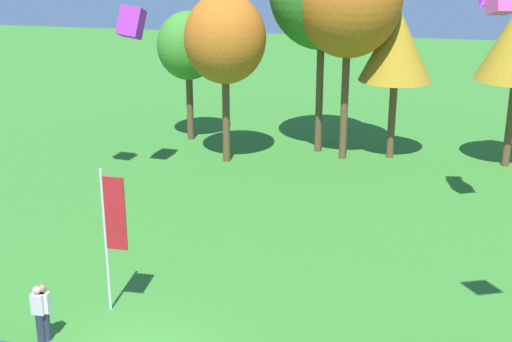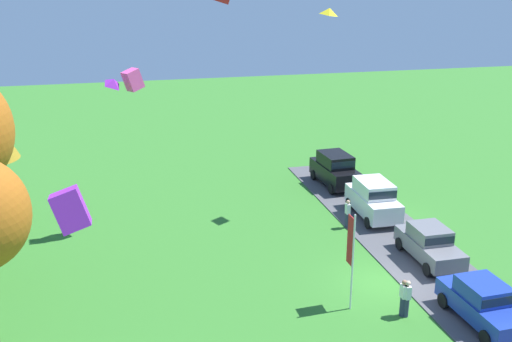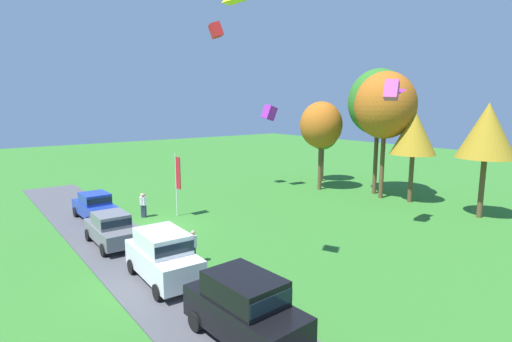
{
  "view_description": "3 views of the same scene",
  "coord_description": "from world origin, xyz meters",
  "px_view_note": "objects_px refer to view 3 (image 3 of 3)",
  "views": [
    {
      "loc": [
        6.46,
        -15.04,
        10.96
      ],
      "look_at": [
        2.0,
        5.62,
        3.63
      ],
      "focal_mm": 50.0,
      "sensor_mm": 36.0,
      "label": 1
    },
    {
      "loc": [
        -23.29,
        12.1,
        14.06
      ],
      "look_at": [
        1.48,
        5.99,
        5.61
      ],
      "focal_mm": 42.0,
      "sensor_mm": 36.0,
      "label": 2
    },
    {
      "loc": [
        23.3,
        -9.61,
        7.81
      ],
      "look_at": [
        2.6,
        6.18,
        3.45
      ],
      "focal_mm": 28.0,
      "sensor_mm": 36.0,
      "label": 3
    }
  ],
  "objects_px": {
    "car_suv_near_entrance": "(245,306)",
    "tree_far_right": "(321,125)",
    "person_watching_sky": "(144,205)",
    "tree_center_back": "(378,102)",
    "flag_banner": "(178,177)",
    "tree_left_of_center": "(323,132)",
    "tree_lone_near": "(385,106)",
    "kite_diamond_topmost": "(395,91)",
    "person_beside_suv": "(142,205)",
    "car_sedan_far_end": "(111,228)",
    "person_on_lawn": "(193,247)",
    "tree_right_of_center": "(414,133)",
    "car_sedan_mid_row": "(95,205)",
    "kite_box_near_flag": "(392,90)",
    "tree_far_left": "(487,131)",
    "kite_box_trailing_tail": "(269,113)",
    "car_suv_by_flagpole": "(163,254)",
    "kite_box_over_trees": "(216,30)"
  },
  "relations": [
    {
      "from": "car_sedan_mid_row",
      "to": "car_sedan_far_end",
      "type": "xyz_separation_m",
      "value": [
        5.73,
        -0.74,
        0.0
      ]
    },
    {
      "from": "car_suv_near_entrance",
      "to": "kite_diamond_topmost",
      "type": "height_order",
      "value": "kite_diamond_topmost"
    },
    {
      "from": "car_sedan_far_end",
      "to": "kite_box_trailing_tail",
      "type": "xyz_separation_m",
      "value": [
        -6.62,
        16.68,
        6.02
      ]
    },
    {
      "from": "tree_left_of_center",
      "to": "tree_right_of_center",
      "type": "distance_m",
      "value": 10.68
    },
    {
      "from": "car_sedan_mid_row",
      "to": "person_beside_suv",
      "type": "height_order",
      "value": "car_sedan_mid_row"
    },
    {
      "from": "tree_lone_near",
      "to": "tree_right_of_center",
      "type": "height_order",
      "value": "tree_lone_near"
    },
    {
      "from": "person_beside_suv",
      "to": "tree_far_left",
      "type": "height_order",
      "value": "tree_far_left"
    },
    {
      "from": "tree_center_back",
      "to": "tree_right_of_center",
      "type": "xyz_separation_m",
      "value": [
        3.63,
        -0.26,
        -2.39
      ]
    },
    {
      "from": "kite_box_trailing_tail",
      "to": "car_sedan_far_end",
      "type": "bearing_deg",
      "value": -68.36
    },
    {
      "from": "person_beside_suv",
      "to": "tree_center_back",
      "type": "bearing_deg",
      "value": 74.89
    },
    {
      "from": "car_sedan_far_end",
      "to": "person_on_lawn",
      "type": "xyz_separation_m",
      "value": [
        4.99,
        2.42,
        -0.16
      ]
    },
    {
      "from": "kite_box_near_flag",
      "to": "person_watching_sky",
      "type": "bearing_deg",
      "value": -139.97
    },
    {
      "from": "car_suv_near_entrance",
      "to": "tree_far_right",
      "type": "xyz_separation_m",
      "value": [
        -15.37,
        19.62,
        4.64
      ]
    },
    {
      "from": "car_suv_by_flagpole",
      "to": "tree_lone_near",
      "type": "distance_m",
      "value": 22.72
    },
    {
      "from": "kite_box_near_flag",
      "to": "car_sedan_far_end",
      "type": "bearing_deg",
      "value": -119.39
    },
    {
      "from": "tree_lone_near",
      "to": "kite_box_near_flag",
      "type": "height_order",
      "value": "tree_lone_near"
    },
    {
      "from": "kite_box_trailing_tail",
      "to": "tree_far_right",
      "type": "bearing_deg",
      "value": 47.82
    },
    {
      "from": "tree_far_left",
      "to": "kite_box_trailing_tail",
      "type": "xyz_separation_m",
      "value": [
        -16.42,
        -5.6,
        1.04
      ]
    },
    {
      "from": "flag_banner",
      "to": "person_watching_sky",
      "type": "bearing_deg",
      "value": -123.41
    },
    {
      "from": "car_sedan_far_end",
      "to": "car_suv_near_entrance",
      "type": "relative_size",
      "value": 0.94
    },
    {
      "from": "flag_banner",
      "to": "kite_box_trailing_tail",
      "type": "height_order",
      "value": "kite_box_trailing_tail"
    },
    {
      "from": "tree_center_back",
      "to": "tree_lone_near",
      "type": "height_order",
      "value": "tree_center_back"
    },
    {
      "from": "tree_left_of_center",
      "to": "tree_right_of_center",
      "type": "relative_size",
      "value": 0.92
    },
    {
      "from": "kite_box_trailing_tail",
      "to": "tree_far_left",
      "type": "bearing_deg",
      "value": 18.83
    },
    {
      "from": "car_suv_by_flagpole",
      "to": "tree_lone_near",
      "type": "xyz_separation_m",
      "value": [
        -3.98,
        21.44,
        6.4
      ]
    },
    {
      "from": "flag_banner",
      "to": "kite_box_trailing_tail",
      "type": "xyz_separation_m",
      "value": [
        -3.52,
        11.05,
        4.23
      ]
    },
    {
      "from": "tree_center_back",
      "to": "flag_banner",
      "type": "distance_m",
      "value": 18.25
    },
    {
      "from": "car_suv_by_flagpole",
      "to": "person_on_lawn",
      "type": "relative_size",
      "value": 2.72
    },
    {
      "from": "car_sedan_mid_row",
      "to": "kite_diamond_topmost",
      "type": "xyz_separation_m",
      "value": [
        13.19,
        14.22,
        7.54
      ]
    },
    {
      "from": "tree_far_right",
      "to": "car_sedan_far_end",
      "type": "bearing_deg",
      "value": -80.27
    },
    {
      "from": "car_sedan_mid_row",
      "to": "flag_banner",
      "type": "distance_m",
      "value": 5.84
    },
    {
      "from": "tree_far_right",
      "to": "tree_center_back",
      "type": "height_order",
      "value": "tree_center_back"
    },
    {
      "from": "kite_diamond_topmost",
      "to": "person_beside_suv",
      "type": "bearing_deg",
      "value": -136.35
    },
    {
      "from": "car_suv_by_flagpole",
      "to": "tree_right_of_center",
      "type": "relative_size",
      "value": 0.63
    },
    {
      "from": "car_suv_near_entrance",
      "to": "kite_box_over_trees",
      "type": "xyz_separation_m",
      "value": [
        -20.12,
        11.56,
        12.69
      ]
    },
    {
      "from": "kite_box_trailing_tail",
      "to": "person_on_lawn",
      "type": "bearing_deg",
      "value": -50.87
    },
    {
      "from": "person_watching_sky",
      "to": "tree_left_of_center",
      "type": "relative_size",
      "value": 0.25
    },
    {
      "from": "person_beside_suv",
      "to": "kite_box_over_trees",
      "type": "bearing_deg",
      "value": 113.52
    },
    {
      "from": "kite_box_over_trees",
      "to": "car_sedan_mid_row",
      "type": "bearing_deg",
      "value": -77.74
    },
    {
      "from": "kite_diamond_topmost",
      "to": "kite_box_near_flag",
      "type": "bearing_deg",
      "value": -67.53
    },
    {
      "from": "flag_banner",
      "to": "kite_diamond_topmost",
      "type": "bearing_deg",
      "value": 41.45
    },
    {
      "from": "tree_right_of_center",
      "to": "kite_box_near_flag",
      "type": "xyz_separation_m",
      "value": [
        3.54,
        -8.5,
        3.04
      ]
    },
    {
      "from": "tree_center_back",
      "to": "kite_box_near_flag",
      "type": "xyz_separation_m",
      "value": [
        7.17,
        -8.76,
        0.65
      ]
    },
    {
      "from": "car_suv_near_entrance",
      "to": "person_on_lawn",
      "type": "xyz_separation_m",
      "value": [
        -6.93,
        1.87,
        -0.42
      ]
    },
    {
      "from": "tree_left_of_center",
      "to": "tree_lone_near",
      "type": "bearing_deg",
      "value": -11.09
    },
    {
      "from": "tree_left_of_center",
      "to": "tree_center_back",
      "type": "bearing_deg",
      "value": -5.74
    },
    {
      "from": "tree_lone_near",
      "to": "tree_far_right",
      "type": "bearing_deg",
      "value": -163.45
    },
    {
      "from": "tree_right_of_center",
      "to": "tree_far_left",
      "type": "distance_m",
      "value": 5.5
    },
    {
      "from": "car_sedan_far_end",
      "to": "person_watching_sky",
      "type": "xyz_separation_m",
      "value": [
        -4.38,
        3.68,
        -0.16
      ]
    },
    {
      "from": "person_watching_sky",
      "to": "tree_center_back",
      "type": "bearing_deg",
      "value": 75.08
    }
  ]
}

